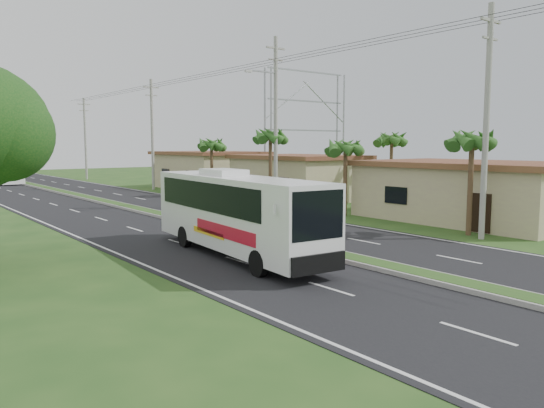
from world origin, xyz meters
TOP-DOWN VIEW (x-y plane):
  - ground at (0.00, 0.00)m, footprint 180.00×180.00m
  - road_asphalt at (0.00, 20.00)m, footprint 14.00×160.00m
  - median_strip at (0.00, 20.00)m, footprint 1.20×160.00m
  - lane_edge_left at (-6.70, 20.00)m, footprint 0.12×160.00m
  - lane_edge_right at (6.70, 20.00)m, footprint 0.12×160.00m
  - shop_near at (14.00, 6.00)m, footprint 8.60×12.60m
  - shop_mid at (14.00, 22.00)m, footprint 7.60×10.60m
  - shop_far at (14.00, 36.00)m, footprint 8.60×11.60m
  - palm_verge_a at (9.00, 3.00)m, footprint 2.40×2.40m
  - palm_verge_b at (9.40, 12.00)m, footprint 2.40×2.40m
  - palm_verge_c at (8.80, 19.00)m, footprint 2.40×2.40m
  - palm_verge_d at (9.30, 28.00)m, footprint 2.40×2.40m
  - palm_behind_shop at (17.50, 15.00)m, footprint 2.40×2.40m
  - utility_pole_a at (8.50, 2.00)m, footprint 1.60×0.28m
  - utility_pole_b at (8.47, 18.00)m, footprint 3.20×0.28m
  - utility_pole_c at (8.50, 38.00)m, footprint 1.60×0.28m
  - utility_pole_d at (8.50, 58.00)m, footprint 1.60×0.28m
  - billboard_lattice at (22.00, 30.00)m, footprint 10.18×1.18m
  - coach_bus_main at (-3.00, 6.04)m, footprint 3.24×10.99m
  - coach_bus_far at (-1.80, 57.39)m, footprint 2.79×11.02m
  - motorcyclist at (-2.00, 5.00)m, footprint 1.75×0.54m

SIDE VIEW (x-z plane):
  - ground at x=0.00m, z-range 0.00..0.00m
  - lane_edge_left at x=-6.70m, z-range 0.00..0.00m
  - lane_edge_right at x=6.70m, z-range 0.00..0.00m
  - road_asphalt at x=0.00m, z-range 0.00..0.02m
  - median_strip at x=0.00m, z-range 0.01..0.20m
  - motorcyclist at x=-2.00m, z-range -0.32..1.89m
  - shop_near at x=14.00m, z-range 0.02..3.54m
  - coach_bus_far at x=-1.80m, z-range 0.21..3.40m
  - shop_mid at x=14.00m, z-range 0.02..3.69m
  - coach_bus_main at x=-3.00m, z-range 0.17..3.67m
  - shop_far at x=14.00m, z-range 0.02..3.84m
  - palm_verge_b at x=9.40m, z-range 1.83..6.88m
  - palm_verge_d at x=9.30m, z-range 1.92..7.17m
  - palm_verge_a at x=9.00m, z-range 2.02..7.47m
  - palm_behind_shop at x=17.50m, z-range 2.11..7.76m
  - palm_verge_c at x=8.80m, z-range 2.20..8.05m
  - utility_pole_d at x=8.50m, z-range 0.17..10.67m
  - utility_pole_a at x=8.50m, z-range 0.17..11.17m
  - utility_pole_c at x=8.50m, z-range 0.17..11.17m
  - utility_pole_b at x=8.47m, z-range 0.26..12.26m
  - billboard_lattice at x=22.00m, z-range 0.79..12.86m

